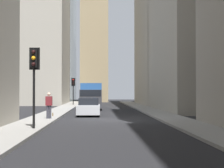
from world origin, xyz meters
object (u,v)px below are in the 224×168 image
at_px(discarded_bottle, 53,115).
at_px(traffic_light_foreground, 34,69).
at_px(sedan_silver, 89,107).
at_px(pedestrian, 49,104).
at_px(traffic_light_midblock, 73,85).
at_px(delivery_truck, 91,96).

bearing_deg(discarded_bottle, traffic_light_foreground, -178.81).
xyz_separation_m(sedan_silver, pedestrian, (-4.91, 2.54, 0.43)).
relative_size(traffic_light_foreground, traffic_light_midblock, 1.07).
bearing_deg(discarded_bottle, delivery_truck, -11.51).
xyz_separation_m(sedan_silver, traffic_light_foreground, (-11.58, 2.39, 2.40)).
bearing_deg(traffic_light_foreground, pedestrian, 1.26).
bearing_deg(pedestrian, traffic_light_midblock, 0.42).
height_order(delivery_truck, pedestrian, delivery_truck).
distance_m(delivery_truck, traffic_light_foreground, 22.06).
bearing_deg(sedan_silver, discarded_bottle, 132.84).
distance_m(sedan_silver, traffic_light_foreground, 12.07).
bearing_deg(traffic_light_midblock, pedestrian, -179.58).
relative_size(traffic_light_midblock, discarded_bottle, 13.78).
distance_m(delivery_truck, sedan_silver, 10.32).
bearing_deg(discarded_bottle, traffic_light_midblock, 0.36).
height_order(sedan_silver, discarded_bottle, sedan_silver).
relative_size(sedan_silver, traffic_light_midblock, 1.16).
height_order(delivery_truck, discarded_bottle, delivery_truck).
height_order(traffic_light_foreground, discarded_bottle, traffic_light_foreground).
bearing_deg(traffic_light_midblock, sedan_silver, -172.94).
height_order(delivery_truck, traffic_light_midblock, traffic_light_midblock).
bearing_deg(traffic_light_midblock, delivery_truck, -166.93).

